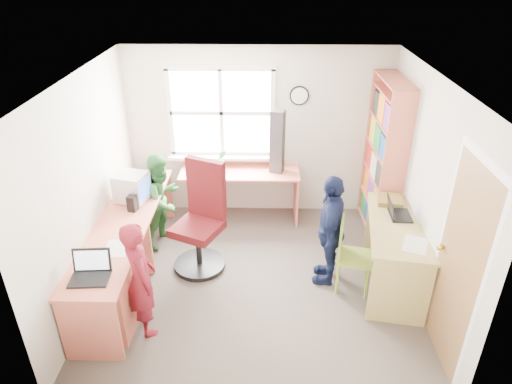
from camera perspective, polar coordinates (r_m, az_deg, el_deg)
room at (r=4.93m, az=0.09°, el=0.88°), size 3.64×3.44×2.44m
l_desk at (r=5.20m, az=-14.84°, el=-8.45°), size 2.38×2.95×0.75m
right_desk at (r=5.37m, az=17.18°, el=-5.81°), size 0.87×1.49×0.81m
bookshelf at (r=6.20m, az=15.62°, el=3.55°), size 0.30×1.02×2.10m
swivel_chair at (r=5.49m, az=-6.83°, el=-3.89°), size 0.83×0.83×1.34m
wooden_chair at (r=5.25m, az=11.55°, el=-7.40°), size 0.45×0.45×0.87m
crt_monitor at (r=5.71m, az=-15.28°, el=0.58°), size 0.43×0.40×0.35m
laptop_left at (r=4.60m, az=-19.96°, el=-9.25°), size 0.38×0.32×0.25m
laptop_right at (r=5.37m, az=17.14°, el=-2.41°), size 0.27×0.32×0.21m
speaker_a at (r=5.52m, az=-15.21°, el=-1.38°), size 0.12×0.12×0.19m
speaker_b at (r=5.95m, az=-13.99°, el=1.06°), size 0.11×0.11×0.20m
cd_tower at (r=6.16m, az=2.69°, el=6.28°), size 0.21×0.20×0.87m
game_box at (r=5.65m, az=16.38°, el=-0.96°), size 0.33×0.33×0.06m
paper_a at (r=4.93m, az=-17.06°, el=-6.76°), size 0.25×0.34×0.00m
paper_b at (r=4.95m, az=19.28°, el=-6.23°), size 0.34×0.39×0.00m
potted_plant at (r=6.32m, az=-4.42°, el=4.02°), size 0.20×0.17×0.30m
person_red at (r=4.66m, az=-14.21°, el=-10.46°), size 0.48×0.55×1.26m
person_green at (r=5.98m, az=-11.56°, el=-0.94°), size 0.68×0.75×1.25m
person_navy at (r=5.22m, az=9.28°, el=-4.72°), size 0.48×0.84×1.35m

